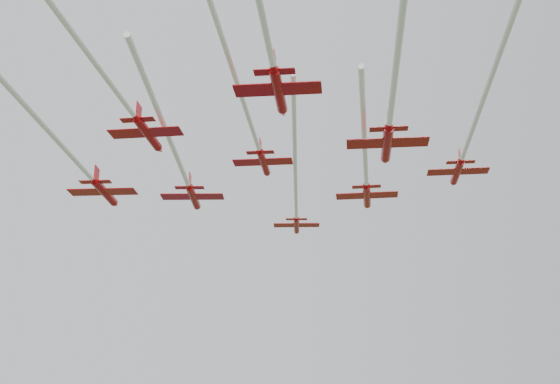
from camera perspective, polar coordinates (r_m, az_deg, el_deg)
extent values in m
cylinder|color=#B3040B|center=(123.05, 1.35, -2.71)|extent=(2.94, 7.70, 1.00)
cone|color=#B3040B|center=(127.53, 1.37, -3.30)|extent=(1.38, 1.83, 1.00)
cone|color=#B3040B|center=(118.85, 1.34, -2.10)|extent=(1.15, 1.28, 0.91)
ellipsoid|color=black|center=(124.89, 1.36, -2.78)|extent=(0.59, 0.93, 0.29)
cube|color=#B3040B|center=(122.29, 1.35, -2.71)|extent=(8.31, 4.33, 0.09)
cube|color=#B3040B|center=(119.67, 1.34, -2.22)|extent=(3.78, 1.98, 0.07)
cube|color=#B3040B|center=(120.14, 1.34, -1.79)|extent=(0.51, 1.60, 1.81)
cylinder|color=white|center=(95.02, 1.24, 2.36)|extent=(13.24, 47.92, 0.54)
cylinder|color=#B3040B|center=(109.13, -7.06, -0.39)|extent=(3.41, 9.24, 1.19)
cone|color=#B3040B|center=(114.39, -6.70, -1.30)|extent=(1.64, 2.19, 1.19)
cone|color=#B3040B|center=(104.21, -7.44, 0.55)|extent=(1.37, 1.53, 1.09)
ellipsoid|color=black|center=(111.30, -6.91, -0.54)|extent=(0.69, 1.11, 0.35)
cube|color=#B3040B|center=(108.23, -7.13, -0.38)|extent=(9.96, 5.07, 0.11)
cube|color=#B3040B|center=(105.17, -7.36, 0.36)|extent=(4.53, 2.32, 0.09)
cube|color=#B3040B|center=(105.77, -7.32, 0.93)|extent=(0.58, 1.92, 2.17)
cylinder|color=white|center=(85.08, -9.38, 5.28)|extent=(10.52, 39.51, 0.65)
cylinder|color=#B3040B|center=(107.39, 7.07, -0.30)|extent=(4.25, 8.77, 1.16)
cone|color=#B3040B|center=(112.53, 7.11, -1.19)|extent=(1.75, 2.18, 1.16)
cone|color=#B3040B|center=(102.58, 7.03, 0.62)|extent=(1.43, 1.55, 1.05)
ellipsoid|color=black|center=(109.52, 7.08, -0.45)|extent=(0.77, 1.09, 0.34)
cube|color=#B3040B|center=(106.51, 7.07, -0.29)|extent=(9.62, 5.83, 0.11)
cube|color=#B3040B|center=(103.52, 7.04, 0.43)|extent=(4.38, 2.67, 0.08)
cube|color=#B3040B|center=(104.11, 7.02, 0.99)|extent=(0.77, 1.81, 2.10)
cylinder|color=white|center=(86.11, 6.86, 4.56)|extent=(12.72, 32.24, 0.63)
cylinder|color=#B3040B|center=(101.67, -14.07, -0.01)|extent=(3.76, 9.05, 1.18)
cone|color=#B3040B|center=(106.65, -13.21, -0.98)|extent=(1.68, 2.18, 1.18)
cone|color=#B3040B|center=(97.03, -14.95, 1.00)|extent=(1.40, 1.54, 1.07)
ellipsoid|color=black|center=(103.73, -13.70, -0.17)|extent=(0.72, 1.10, 0.34)
cube|color=#B3040B|center=(100.82, -14.22, 0.01)|extent=(9.82, 5.39, 0.11)
cube|color=#B3040B|center=(97.94, -14.77, 0.80)|extent=(4.47, 2.47, 0.09)
cube|color=#B3040B|center=(98.52, -14.68, 1.40)|extent=(0.66, 1.87, 2.14)
cylinder|color=white|center=(82.78, -18.42, 4.88)|extent=(9.78, 30.46, 0.64)
cylinder|color=#B3040B|center=(94.72, -1.35, 2.42)|extent=(3.44, 7.60, 1.00)
cone|color=#B3040B|center=(99.04, -1.02, 1.43)|extent=(1.47, 1.86, 1.00)
cone|color=#B3040B|center=(90.69, -1.68, 3.44)|extent=(1.21, 1.32, 0.90)
ellipsoid|color=black|center=(96.53, -1.21, 2.22)|extent=(0.64, 0.94, 0.29)
cube|color=#B3040B|center=(93.97, -1.40, 2.45)|extent=(8.30, 4.81, 0.09)
cube|color=#B3040B|center=(91.48, -1.61, 3.23)|extent=(3.78, 2.20, 0.07)
cube|color=#B3040B|center=(92.03, -1.59, 3.76)|extent=(0.62, 1.57, 1.81)
cylinder|color=white|center=(67.91, -4.51, 11.77)|extent=(16.94, 47.96, 0.54)
cylinder|color=#B3040B|center=(96.18, 14.20, 1.60)|extent=(3.52, 7.59, 1.00)
cone|color=#B3040B|center=(100.52, 13.88, 0.66)|extent=(1.49, 1.87, 1.00)
cone|color=#B3040B|center=(92.12, 14.54, 2.57)|extent=(1.22, 1.33, 0.91)
ellipsoid|color=black|center=(97.99, 14.06, 1.42)|extent=(0.65, 0.94, 0.29)
cube|color=#B3040B|center=(95.43, 14.27, 1.63)|extent=(8.30, 4.90, 0.09)
cube|color=#B3040B|center=(92.91, 14.47, 2.37)|extent=(3.78, 2.24, 0.07)
cube|color=#B3040B|center=(93.44, 14.41, 2.90)|extent=(0.63, 1.57, 1.81)
cylinder|color=white|center=(71.70, 16.91, 9.26)|extent=(15.46, 42.12, 0.54)
cylinder|color=#B3040B|center=(83.95, -10.70, 4.70)|extent=(3.88, 8.12, 1.07)
cone|color=#B3040B|center=(88.33, -9.74, 3.40)|extent=(1.61, 2.01, 1.07)
cone|color=#B3040B|center=(79.89, -11.70, 6.05)|extent=(1.32, 1.43, 0.97)
ellipsoid|color=black|center=(85.80, -10.30, 4.41)|extent=(0.70, 1.01, 0.31)
cube|color=#B3040B|center=(83.18, -10.86, 4.76)|extent=(8.90, 5.35, 0.10)
cube|color=#B3040B|center=(80.68, -11.49, 5.77)|extent=(4.05, 2.45, 0.08)
cube|color=#B3040B|center=(81.30, -11.40, 6.40)|extent=(0.70, 1.67, 1.94)
cylinder|color=#B3040B|center=(82.39, 8.70, 3.91)|extent=(4.04, 8.94, 1.17)
cone|color=#B3040B|center=(87.46, 8.54, 2.50)|extent=(1.73, 2.19, 1.17)
cone|color=#B3040B|center=(77.68, 8.87, 5.40)|extent=(1.42, 1.55, 1.06)
ellipsoid|color=black|center=(84.52, 8.62, 3.61)|extent=(0.75, 1.10, 0.34)
cube|color=#B3040B|center=(81.51, 8.73, 3.97)|extent=(9.76, 5.65, 0.11)
cube|color=#B3040B|center=(78.60, 8.83, 5.09)|extent=(4.44, 2.59, 0.09)
cube|color=#B3040B|center=(79.28, 8.78, 5.80)|extent=(0.72, 1.85, 2.13)
cylinder|color=#B3040B|center=(70.10, -0.12, 8.23)|extent=(3.71, 8.24, 1.08)
cone|color=#B3040B|center=(74.60, 0.26, 6.45)|extent=(1.59, 2.02, 1.08)
cone|color=#B3040B|center=(65.94, -0.54, 10.13)|extent=(1.31, 1.43, 0.98)
ellipsoid|color=black|center=(72.02, 0.03, 7.79)|extent=(0.69, 1.01, 0.31)
cube|color=#B3040B|center=(69.30, -0.19, 8.35)|extent=(8.99, 5.20, 0.10)
cube|color=#B3040B|center=(66.75, -0.45, 9.74)|extent=(4.09, 2.38, 0.08)
cube|color=#B3040B|center=(67.45, -0.43, 10.46)|extent=(0.66, 1.70, 1.96)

